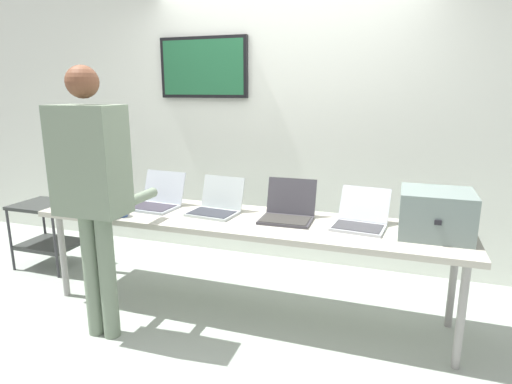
% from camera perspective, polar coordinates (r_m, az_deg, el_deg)
% --- Properties ---
extents(ground, '(8.00, 8.00, 0.04)m').
position_cam_1_polar(ground, '(3.42, -1.55, -15.57)').
color(ground, '#96A197').
extents(back_wall, '(8.00, 0.11, 2.74)m').
position_cam_1_polar(back_wall, '(4.08, 3.66, 9.78)').
color(back_wall, silver).
rests_on(back_wall, ground).
extents(workbench, '(3.11, 0.70, 0.73)m').
position_cam_1_polar(workbench, '(3.14, -1.64, -4.29)').
color(workbench, '#AFAB9C').
rests_on(workbench, ground).
extents(equipment_box, '(0.44, 0.41, 0.29)m').
position_cam_1_polar(equipment_box, '(2.96, 22.75, -2.62)').
color(equipment_box, slate).
rests_on(equipment_box, workbench).
extents(laptop_station_0, '(0.35, 0.33, 0.22)m').
position_cam_1_polar(laptop_station_0, '(3.85, -19.96, -0.28)').
color(laptop_station_0, black).
rests_on(laptop_station_0, workbench).
extents(laptop_station_1, '(0.39, 0.38, 0.26)m').
position_cam_1_polar(laptop_station_1, '(3.50, -13.02, -0.95)').
color(laptop_station_1, '#A8B0BA').
rests_on(laptop_station_1, workbench).
extents(laptop_station_2, '(0.38, 0.36, 0.26)m').
position_cam_1_polar(laptop_station_2, '(3.26, -5.26, -1.76)').
color(laptop_station_2, '#A9B3B3').
rests_on(laptop_station_2, workbench).
extents(laptop_station_3, '(0.37, 0.36, 0.27)m').
position_cam_1_polar(laptop_station_3, '(3.10, 4.26, -2.50)').
color(laptop_station_3, '#39383D').
rests_on(laptop_station_3, workbench).
extents(laptop_station_4, '(0.38, 0.41, 0.24)m').
position_cam_1_polar(laptop_station_4, '(3.02, 13.70, -3.42)').
color(laptop_station_4, '#ABAFB6').
rests_on(laptop_station_4, workbench).
extents(person, '(0.44, 0.59, 1.78)m').
position_cam_1_polar(person, '(2.91, -20.92, 1.56)').
color(person, slate).
rests_on(person, ground).
extents(coffee_mug, '(0.09, 0.09, 0.10)m').
position_cam_1_polar(coffee_mug, '(3.31, -17.40, -2.31)').
color(coffee_mug, '#375394').
rests_on(coffee_mug, workbench).
extents(paper_sheet, '(0.22, 0.30, 0.00)m').
position_cam_1_polar(paper_sheet, '(3.50, -19.30, -2.38)').
color(paper_sheet, white).
rests_on(paper_sheet, workbench).
extents(storage_cart, '(0.56, 0.44, 0.61)m').
position_cam_1_polar(storage_cart, '(4.48, -25.81, -3.94)').
color(storage_cart, '#2D302F').
rests_on(storage_cart, ground).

